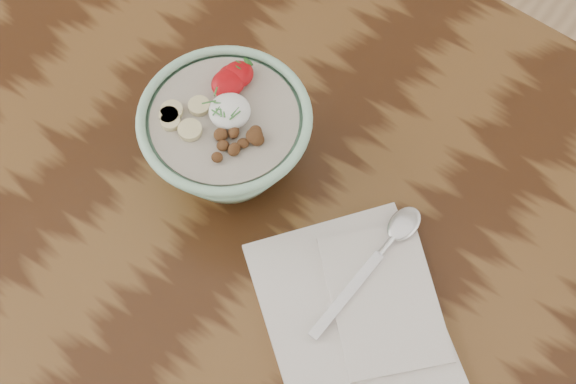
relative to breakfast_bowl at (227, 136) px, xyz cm
name	(u,v)px	position (x,y,z in cm)	size (l,w,h in cm)	color
table	(263,235)	(6.31, -1.92, -16.01)	(160.00, 90.00, 75.00)	#361C0D
breakfast_bowl	(227,136)	(0.00, 0.00, 0.00)	(19.87, 19.87, 12.91)	#98CDAA
napkin	(358,312)	(23.67, -6.15, -6.10)	(30.09, 29.02, 1.44)	silver
spoon	(390,241)	(21.82, 2.66, -4.83)	(3.47, 19.96, 1.04)	silver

